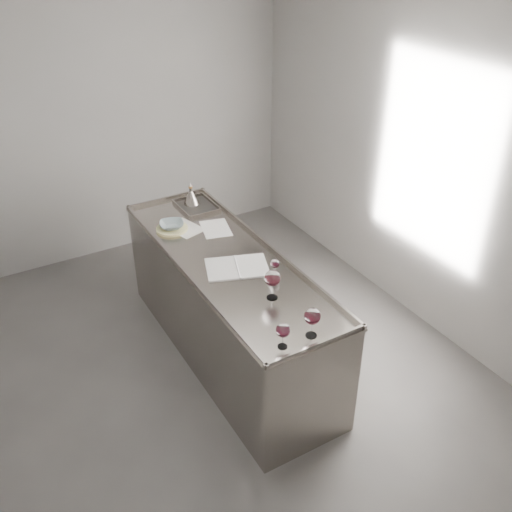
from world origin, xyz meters
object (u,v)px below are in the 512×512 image
wine_glass_left (283,331)px  wine_glass_right (312,317)px  wine_glass_small (275,264)px  wine_glass_middle (272,279)px  notebook (237,267)px  counter (228,308)px  ceramic_bowl (172,225)px  wine_funnel (191,197)px

wine_glass_left → wine_glass_right: size_ratio=0.85×
wine_glass_right → wine_glass_small: bearing=76.8°
wine_glass_middle → wine_glass_small: size_ratio=1.61×
wine_glass_left → notebook: wine_glass_left is taller
counter → ceramic_bowl: bearing=106.0°
wine_glass_middle → wine_glass_right: wine_glass_middle is taller
wine_glass_small → wine_funnel: bearing=91.2°
wine_glass_left → wine_glass_right: (0.21, 0.00, 0.02)m
wine_glass_left → notebook: bearing=78.6°
wine_glass_right → wine_funnel: wine_funnel is taller
wine_glass_right → notebook: wine_glass_right is taller
counter → wine_glass_middle: 0.87m
wine_glass_small → wine_glass_right: bearing=-103.2°
notebook → counter: bearing=111.7°
wine_glass_middle → wine_funnel: wine_glass_middle is taller
wine_glass_middle → wine_glass_small: wine_glass_middle is taller
ceramic_bowl → counter: bearing=-74.0°
wine_glass_right → notebook: (-0.03, 0.92, -0.14)m
wine_glass_right → counter: bearing=91.7°
wine_glass_middle → ceramic_bowl: size_ratio=1.10×
wine_glass_middle → wine_glass_left: bearing=-114.6°
wine_glass_left → wine_glass_right: 0.22m
wine_glass_left → wine_glass_middle: (0.22, 0.47, 0.03)m
notebook → ceramic_bowl: ceramic_bowl is taller
ceramic_bowl → wine_funnel: (0.35, 0.37, 0.02)m
wine_glass_middle → wine_glass_right: 0.47m
ceramic_bowl → wine_funnel: 0.51m
counter → wine_glass_left: size_ratio=13.74×
wine_glass_small → ceramic_bowl: wine_glass_small is taller
wine_funnel → wine_glass_right: bearing=-93.7°
wine_funnel → wine_glass_middle: bearing=-94.7°
notebook → wine_funnel: (0.16, 1.16, 0.06)m
wine_glass_left → wine_glass_middle: wine_glass_middle is taller
wine_glass_small → ceramic_bowl: 1.09m
notebook → ceramic_bowl: bearing=123.5°
wine_glass_small → ceramic_bowl: (-0.38, 1.02, -0.05)m
wine_glass_middle → wine_funnel: bearing=85.3°
counter → notebook: bearing=-88.5°
wine_glass_small → notebook: (-0.19, 0.23, -0.09)m
wine_glass_middle → notebook: (-0.03, 0.45, -0.15)m
wine_glass_right → wine_glass_small: 0.72m
wine_glass_middle → notebook: bearing=93.7°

